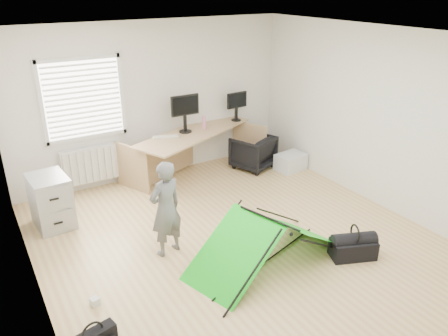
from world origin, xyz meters
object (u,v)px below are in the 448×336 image
desk (195,153)px  kite (268,240)px  office_chair (253,152)px  person (166,209)px  storage_crate (291,162)px  filing_cabinet (51,201)px  monitor_right (236,110)px  duffel_bag (353,249)px  thermos (204,122)px  monitor_left (185,119)px

desk → kite: 2.92m
office_chair → person: (-2.54, -1.74, 0.32)m
office_chair → storage_crate: 0.73m
filing_cabinet → monitor_right: 3.71m
office_chair → storage_crate: office_chair is taller
kite → duffel_bag: 1.13m
thermos → monitor_left: bearing=175.9°
office_chair → person: person is taller
thermos → office_chair: (0.86, -0.33, -0.63)m
person → thermos: bearing=-142.9°
person → desk: bearing=-139.6°
monitor_left → storage_crate: size_ratio=0.95×
monitor_left → person: bearing=-121.4°
monitor_left → duffel_bag: monitor_left is taller
kite → storage_crate: 3.03m
office_chair → person: 3.10m
monitor_right → office_chair: monitor_right is taller
monitor_left → kite: 3.06m
thermos → kite: (-0.71, -2.92, -0.63)m
desk → thermos: (0.22, 0.04, 0.53)m
kite → duffel_bag: kite is taller
filing_cabinet → storage_crate: 4.23m
filing_cabinet → monitor_right: size_ratio=1.81×
monitor_left → desk: bearing=-24.6°
person → storage_crate: 3.40m
duffel_bag → office_chair: bearing=101.4°
office_chair → duffel_bag: (-0.57, -3.07, -0.19)m
monitor_left → storage_crate: 2.15m
desk → monitor_right: (0.99, 0.18, 0.61)m
duffel_bag → thermos: bearing=116.7°
thermos → office_chair: size_ratio=0.35×
office_chair → kite: size_ratio=0.34×
filing_cabinet → person: 1.89m
monitor_left → duffel_bag: bearing=-78.3°
office_chair → filing_cabinet: bearing=-16.8°
thermos → office_chair: bearing=-21.2°
desk → storage_crate: bearing=-47.9°
desk → filing_cabinet: desk is taller
storage_crate → duffel_bag: (-1.13, -2.63, -0.03)m
duffel_bag → monitor_right: bearing=104.1°
filing_cabinet → kite: bearing=-52.3°
duffel_bag → storage_crate: bearing=88.8°
thermos → kite: thermos is taller
thermos → storage_crate: thermos is taller
kite → office_chair: bearing=42.0°
filing_cabinet → storage_crate: (4.22, -0.20, -0.23)m
thermos → duffel_bag: size_ratio=0.44×
kite → duffel_bag: size_ratio=3.60×
office_chair → kite: (-1.57, -2.58, -0.00)m
monitor_right → thermos: bearing=-172.8°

